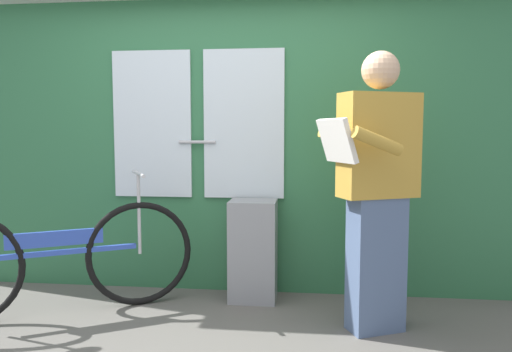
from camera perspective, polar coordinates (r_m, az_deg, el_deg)
name	(u,v)px	position (r m, az deg, el deg)	size (l,w,h in m)	color
train_door_wall	(224,138)	(3.68, -3.78, 4.45)	(4.45, 0.28, 2.23)	#2D6B42
bicycle_near_door	(55,258)	(3.49, -22.59, -8.92)	(1.61, 0.93, 0.94)	black
passenger_reading_newspaper	(376,186)	(3.00, 13.97, -1.16)	(0.63, 0.57, 1.69)	slate
trash_bin_by_wall	(253,250)	(3.54, -0.34, -8.72)	(0.33, 0.28, 0.73)	gray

